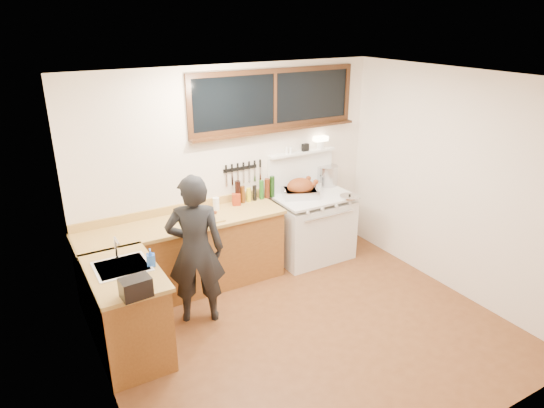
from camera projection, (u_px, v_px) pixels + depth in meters
ground_plane at (308, 332)px, 5.13m from camera, size 4.00×3.50×0.02m
room_shell at (313, 184)px, 4.53m from camera, size 4.10×3.60×2.65m
counter_back at (185, 256)px, 5.76m from camera, size 2.44×0.64×1.00m
counter_left at (127, 312)px, 4.67m from camera, size 0.64×1.09×0.90m
sink_unit at (123, 272)px, 4.60m from camera, size 0.50×0.45×0.37m
vintage_stove at (312, 225)px, 6.56m from camera, size 1.02×0.74×1.60m
back_window at (275, 106)px, 6.04m from camera, size 2.32×0.13×0.77m
left_doorway at (119, 330)px, 3.36m from camera, size 0.02×1.04×2.17m
knife_strip at (242, 169)px, 6.10m from camera, size 0.52×0.03×0.28m
man at (195, 250)px, 5.06m from camera, size 0.71×0.60×1.66m
soap_bottle at (151, 257)px, 4.58m from camera, size 0.10×0.10×0.17m
toaster at (136, 287)px, 4.07m from camera, size 0.26×0.19×0.17m
cutting_board at (207, 216)px, 5.59m from camera, size 0.37×0.28×0.13m
roast_turkey at (301, 189)px, 6.32m from camera, size 0.54×0.48×0.25m
stockpot at (327, 175)px, 6.75m from camera, size 0.32×0.32×0.28m
saucepan at (315, 186)px, 6.54m from camera, size 0.19×0.30×0.14m
pot_lid at (350, 196)px, 6.32m from camera, size 0.30×0.30×0.04m
coffee_tin at (236, 199)px, 6.05m from camera, size 0.12×0.11×0.15m
pitcher at (216, 204)px, 5.91m from camera, size 0.10×0.10×0.15m
bottle_cluster at (255, 191)px, 6.19m from camera, size 0.56×0.07×0.30m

